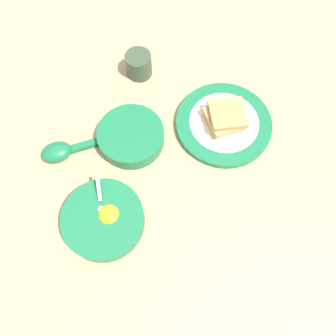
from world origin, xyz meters
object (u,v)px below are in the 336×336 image
(toast_plate, at_px, (224,124))
(soup_spoon, at_px, (61,151))
(toast_sandwich, at_px, (225,116))
(congee_bowl, at_px, (131,136))
(egg_bowl, at_px, (104,220))
(drinking_cup, at_px, (139,64))

(toast_plate, xyz_separation_m, soup_spoon, (-0.38, 0.07, 0.01))
(toast_sandwich, bearing_deg, congee_bowl, 168.94)
(soup_spoon, relative_size, congee_bowl, 0.97)
(egg_bowl, distance_m, toast_sandwich, 0.36)
(egg_bowl, bearing_deg, toast_plate, 19.38)
(toast_plate, distance_m, toast_sandwich, 0.03)
(toast_sandwich, height_order, soup_spoon, toast_sandwich)
(congee_bowl, bearing_deg, drinking_cup, 64.41)
(toast_sandwich, xyz_separation_m, soup_spoon, (-0.38, 0.07, -0.02))
(toast_sandwich, bearing_deg, egg_bowl, -160.21)
(soup_spoon, distance_m, congee_bowl, 0.16)
(egg_bowl, height_order, congee_bowl, egg_bowl)
(egg_bowl, relative_size, toast_sandwich, 1.73)
(toast_sandwich, xyz_separation_m, congee_bowl, (-0.22, 0.04, -0.02))
(toast_plate, bearing_deg, egg_bowl, -160.62)
(toast_plate, height_order, soup_spoon, soup_spoon)
(soup_spoon, bearing_deg, drinking_cup, 31.66)
(soup_spoon, distance_m, drinking_cup, 0.29)
(soup_spoon, bearing_deg, egg_bowl, -77.62)
(toast_plate, relative_size, congee_bowl, 1.49)
(soup_spoon, relative_size, drinking_cup, 2.27)
(egg_bowl, xyz_separation_m, congee_bowl, (0.12, 0.16, -0.00))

